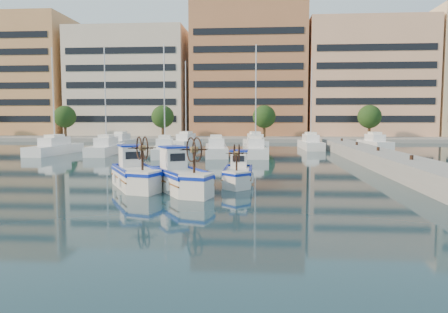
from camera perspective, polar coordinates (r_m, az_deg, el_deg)
ground at (r=23.81m, az=-2.75°, el=-4.42°), size 300.00×300.00×0.00m
quay at (r=33.04m, az=22.14°, el=-1.10°), size 3.00×60.00×1.20m
waterfront at (r=88.86m, az=8.63°, el=9.59°), size 180.00×40.00×25.60m
yacht_marina at (r=51.66m, az=-2.42°, el=1.26°), size 40.23×22.81×11.50m
fishing_boat_a at (r=25.20m, az=-11.59°, el=-2.12°), size 3.83×4.92×2.97m
fishing_boat_b at (r=23.52m, az=-5.72°, el=-2.53°), size 3.95×4.93×2.99m
fishing_boat_c at (r=25.91m, az=1.86°, el=-2.12°), size 1.64×3.99×2.48m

